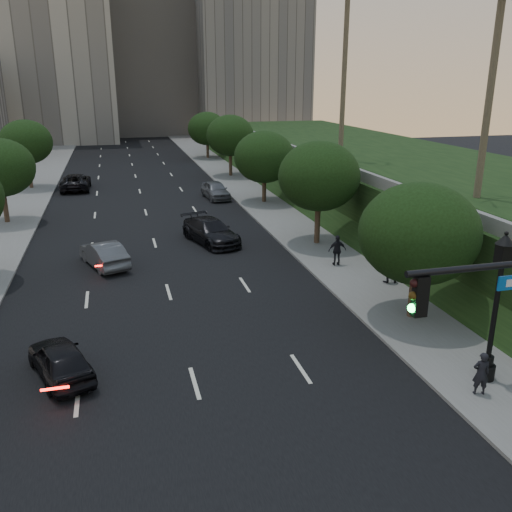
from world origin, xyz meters
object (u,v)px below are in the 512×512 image
object	(u,v)px
sedan_mid_left	(104,254)
sedan_near_right	(211,231)
pedestrian_b	(389,265)
sedan_near_left	(60,359)
sedan_far_left	(76,182)
pedestrian_c	(337,250)
street_lamp	(495,315)
sedan_far_right	(215,190)
pedestrian_a	(481,373)

from	to	relation	value
sedan_mid_left	sedan_near_right	bearing A→B (deg)	-175.01
sedan_near_right	pedestrian_b	world-z (taller)	pedestrian_b
sedan_near_left	sedan_near_right	bearing A→B (deg)	-138.03
sedan_far_left	pedestrian_c	world-z (taller)	pedestrian_c
street_lamp	sedan_mid_left	size ratio (longest dim) A/B	1.24
street_lamp	sedan_mid_left	xyz separation A→B (m)	(-13.27, 16.55, -1.89)
sedan_near_right	sedan_far_right	size ratio (longest dim) A/B	1.18
sedan_far_left	sedan_near_right	size ratio (longest dim) A/B	1.05
sedan_far_left	sedan_far_right	world-z (taller)	sedan_far_left
sedan_near_left	sedan_far_right	distance (m)	31.23
sedan_far_left	pedestrian_a	bearing A→B (deg)	110.98
sedan_far_left	pedestrian_a	xyz separation A→B (m)	(15.22, -41.69, 0.13)
sedan_near_right	pedestrian_a	size ratio (longest dim) A/B	3.53
sedan_near_left	pedestrian_b	xyz separation A→B (m)	(15.96, 5.46, 0.41)
sedan_mid_left	pedestrian_c	distance (m)	13.46
pedestrian_b	pedestrian_c	distance (m)	3.61
sedan_far_left	pedestrian_b	distance (m)	35.69
street_lamp	sedan_near_right	size ratio (longest dim) A/B	1.03
sedan_mid_left	pedestrian_b	distance (m)	16.05
sedan_mid_left	sedan_far_right	size ratio (longest dim) A/B	0.97
sedan_near_left	sedan_mid_left	world-z (taller)	sedan_mid_left
sedan_mid_left	pedestrian_c	world-z (taller)	pedestrian_c
sedan_far_left	pedestrian_c	bearing A→B (deg)	120.40
sedan_near_right	street_lamp	bearing A→B (deg)	-88.71
sedan_near_left	sedan_far_left	distance (m)	36.69
sedan_near_left	pedestrian_a	xyz separation A→B (m)	(13.86, -5.03, 0.24)
pedestrian_b	sedan_near_left	bearing A→B (deg)	29.00
sedan_mid_left	pedestrian_c	bearing A→B (deg)	144.85
sedan_near_left	pedestrian_a	bearing A→B (deg)	140.16
sedan_near_left	sedan_far_right	size ratio (longest dim) A/B	0.87
street_lamp	sedan_near_right	bearing A→B (deg)	108.15
sedan_far_left	pedestrian_a	distance (m)	44.39
sedan_near_right	sedan_far_right	xyz separation A→B (m)	(2.87, 13.73, -0.00)
street_lamp	sedan_near_left	bearing A→B (deg)	163.92
sedan_near_right	sedan_far_right	world-z (taller)	sedan_near_right
sedan_mid_left	sedan_near_right	xyz separation A→B (m)	(6.82, 3.14, 0.05)
street_lamp	sedan_mid_left	world-z (taller)	street_lamp
sedan_near_right	pedestrian_a	world-z (taller)	pedestrian_a
sedan_near_right	sedan_far_left	bearing A→B (deg)	97.55
sedan_near_left	sedan_near_right	xyz separation A→B (m)	(8.26, 15.44, 0.10)
sedan_far_right	sedan_near_right	bearing A→B (deg)	-107.31
pedestrian_a	pedestrian_b	xyz separation A→B (m)	(2.10, 10.49, 0.17)
street_lamp	sedan_far_right	world-z (taller)	street_lamp
sedan_mid_left	sedan_far_left	xyz separation A→B (m)	(-2.81, 24.36, 0.05)
sedan_far_left	sedan_near_left	bearing A→B (deg)	93.06
pedestrian_c	pedestrian_a	bearing A→B (deg)	92.42
sedan_mid_left	sedan_far_right	distance (m)	19.45
sedan_far_right	pedestrian_c	xyz separation A→B (m)	(3.28, -20.45, 0.24)
sedan_far_right	sedan_far_left	bearing A→B (deg)	143.59
pedestrian_a	pedestrian_b	world-z (taller)	pedestrian_b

